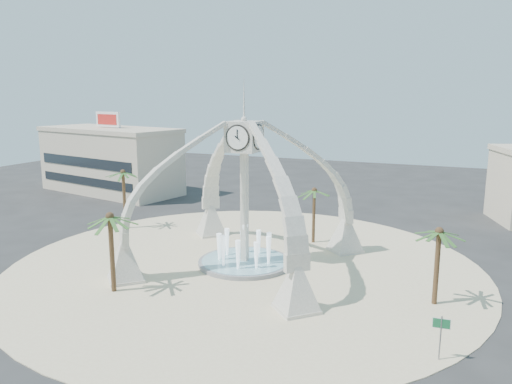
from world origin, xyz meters
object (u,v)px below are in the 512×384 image
at_px(palm_east, 439,232).
at_px(palm_south, 110,218).
at_px(street_sign, 441,329).
at_px(palm_west, 123,173).
at_px(palm_north, 314,191).
at_px(fountain, 245,262).
at_px(clock_tower, 244,191).

height_order(palm_east, palm_south, palm_south).
xyz_separation_m(palm_south, street_sign, (22.88, -0.83, -3.82)).
distance_m(palm_east, palm_west, 33.44).
bearing_deg(palm_north, palm_west, -171.70).
bearing_deg(palm_east, palm_north, 138.04).
relative_size(palm_east, palm_south, 0.92).
relative_size(palm_south, street_sign, 2.48).
relative_size(palm_north, palm_south, 0.91).
height_order(palm_north, palm_south, palm_south).
bearing_deg(street_sign, fountain, 143.63).
distance_m(palm_east, palm_south, 23.20).
bearing_deg(street_sign, palm_west, 149.93).
height_order(palm_east, palm_north, palm_east).
xyz_separation_m(clock_tower, palm_west, (-16.89, 5.64, -0.36)).
xyz_separation_m(clock_tower, fountain, (0.00, 0.00, -6.20)).
distance_m(palm_east, palm_north, 16.24).
distance_m(clock_tower, palm_north, 9.40).
height_order(clock_tower, street_sign, clock_tower).
bearing_deg(palm_west, street_sign, -25.27).
xyz_separation_m(fountain, palm_north, (3.53, 8.62, 4.93)).
xyz_separation_m(palm_east, palm_west, (-32.49, 7.88, 0.90)).
distance_m(palm_east, street_sign, 8.54).
height_order(clock_tower, palm_west, clock_tower).
height_order(palm_south, street_sign, palm_south).
height_order(clock_tower, palm_north, clock_tower).
bearing_deg(palm_west, palm_south, -55.09).
distance_m(palm_west, palm_north, 20.65).
xyz_separation_m(fountain, street_sign, (16.37, -10.06, 1.59)).
relative_size(palm_east, palm_west, 0.87).
distance_m(palm_south, street_sign, 23.21).
relative_size(clock_tower, palm_east, 2.99).
relative_size(palm_east, palm_north, 1.01).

